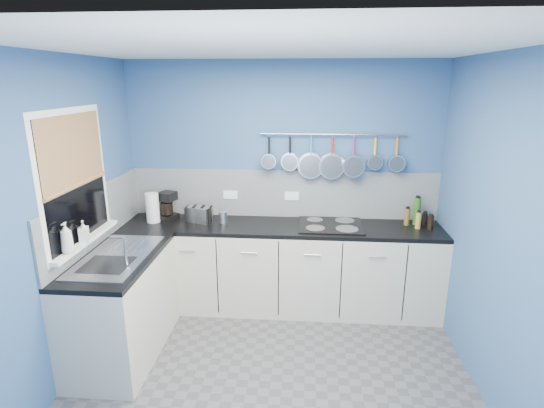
# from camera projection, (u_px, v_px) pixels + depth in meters

# --- Properties ---
(floor) EXTENTS (3.20, 3.00, 0.02)m
(floor) POSITION_uv_depth(u_px,v_px,m) (271.00, 382.00, 3.39)
(floor) COLOR #47474C
(floor) RESTS_ON ground
(ceiling) EXTENTS (3.20, 3.00, 0.02)m
(ceiling) POSITION_uv_depth(u_px,v_px,m) (270.00, 45.00, 2.69)
(ceiling) COLOR white
(ceiling) RESTS_ON ground
(wall_back) EXTENTS (3.20, 0.02, 2.50)m
(wall_back) POSITION_uv_depth(u_px,v_px,m) (283.00, 184.00, 4.49)
(wall_back) COLOR #315386
(wall_back) RESTS_ON ground
(wall_front) EXTENTS (3.20, 0.02, 2.50)m
(wall_front) POSITION_uv_depth(u_px,v_px,m) (237.00, 373.00, 1.60)
(wall_front) COLOR #315386
(wall_front) RESTS_ON ground
(wall_left) EXTENTS (0.02, 3.00, 2.50)m
(wall_left) POSITION_uv_depth(u_px,v_px,m) (54.00, 227.00, 3.16)
(wall_left) COLOR #315386
(wall_left) RESTS_ON ground
(wall_right) EXTENTS (0.02, 3.00, 2.50)m
(wall_right) POSITION_uv_depth(u_px,v_px,m) (505.00, 240.00, 2.92)
(wall_right) COLOR #315386
(wall_right) RESTS_ON ground
(backsplash_back) EXTENTS (3.20, 0.02, 0.50)m
(backsplash_back) POSITION_uv_depth(u_px,v_px,m) (282.00, 194.00, 4.49)
(backsplash_back) COLOR #9E9FA4
(backsplash_back) RESTS_ON wall_back
(backsplash_left) EXTENTS (0.02, 1.80, 0.50)m
(backsplash_left) POSITION_uv_depth(u_px,v_px,m) (97.00, 216.00, 3.77)
(backsplash_left) COLOR #9E9FA4
(backsplash_left) RESTS_ON wall_left
(cabinet_run_back) EXTENTS (3.20, 0.60, 0.86)m
(cabinet_run_back) POSITION_uv_depth(u_px,v_px,m) (280.00, 268.00, 4.42)
(cabinet_run_back) COLOR #BDB7A7
(cabinet_run_back) RESTS_ON ground
(worktop_back) EXTENTS (3.20, 0.60, 0.04)m
(worktop_back) POSITION_uv_depth(u_px,v_px,m) (281.00, 227.00, 4.29)
(worktop_back) COLOR black
(worktop_back) RESTS_ON cabinet_run_back
(cabinet_run_left) EXTENTS (0.60, 1.20, 0.86)m
(cabinet_run_left) POSITION_uv_depth(u_px,v_px,m) (123.00, 307.00, 3.66)
(cabinet_run_left) COLOR #BDB7A7
(cabinet_run_left) RESTS_ON ground
(worktop_left) EXTENTS (0.60, 1.20, 0.04)m
(worktop_left) POSITION_uv_depth(u_px,v_px,m) (117.00, 259.00, 3.53)
(worktop_left) COLOR black
(worktop_left) RESTS_ON cabinet_run_left
(window_frame) EXTENTS (0.01, 1.00, 1.10)m
(window_frame) POSITION_uv_depth(u_px,v_px,m) (75.00, 179.00, 3.37)
(window_frame) COLOR white
(window_frame) RESTS_ON wall_left
(window_glass) EXTENTS (0.01, 0.90, 1.00)m
(window_glass) POSITION_uv_depth(u_px,v_px,m) (75.00, 179.00, 3.36)
(window_glass) COLOR black
(window_glass) RESTS_ON wall_left
(bamboo_blind) EXTENTS (0.01, 0.90, 0.55)m
(bamboo_blind) POSITION_uv_depth(u_px,v_px,m) (73.00, 151.00, 3.30)
(bamboo_blind) COLOR #9E7C54
(bamboo_blind) RESTS_ON wall_left
(window_sill) EXTENTS (0.10, 0.98, 0.03)m
(window_sill) POSITION_uv_depth(u_px,v_px,m) (86.00, 240.00, 3.51)
(window_sill) COLOR white
(window_sill) RESTS_ON wall_left
(sink_unit) EXTENTS (0.50, 0.95, 0.01)m
(sink_unit) POSITION_uv_depth(u_px,v_px,m) (117.00, 256.00, 3.52)
(sink_unit) COLOR silver
(sink_unit) RESTS_ON worktop_left
(mixer_tap) EXTENTS (0.12, 0.08, 0.26)m
(mixer_tap) POSITION_uv_depth(u_px,v_px,m) (125.00, 251.00, 3.31)
(mixer_tap) COLOR silver
(mixer_tap) RESTS_ON worktop_left
(socket_left) EXTENTS (0.15, 0.01, 0.09)m
(socket_left) POSITION_uv_depth(u_px,v_px,m) (231.00, 195.00, 4.53)
(socket_left) COLOR white
(socket_left) RESTS_ON backsplash_back
(socket_right) EXTENTS (0.15, 0.01, 0.09)m
(socket_right) POSITION_uv_depth(u_px,v_px,m) (292.00, 196.00, 4.48)
(socket_right) COLOR white
(socket_right) RESTS_ON backsplash_back
(pot_rail) EXTENTS (1.45, 0.02, 0.02)m
(pot_rail) POSITION_uv_depth(u_px,v_px,m) (333.00, 134.00, 4.24)
(pot_rail) COLOR silver
(pot_rail) RESTS_ON wall_back
(soap_bottle_a) EXTENTS (0.10, 0.10, 0.24)m
(soap_bottle_a) POSITION_uv_depth(u_px,v_px,m) (66.00, 238.00, 3.18)
(soap_bottle_a) COLOR white
(soap_bottle_a) RESTS_ON window_sill
(soap_bottle_b) EXTENTS (0.10, 0.10, 0.17)m
(soap_bottle_b) POSITION_uv_depth(u_px,v_px,m) (83.00, 231.00, 3.43)
(soap_bottle_b) COLOR white
(soap_bottle_b) RESTS_ON window_sill
(paper_towel) EXTENTS (0.14, 0.14, 0.30)m
(paper_towel) POSITION_uv_depth(u_px,v_px,m) (152.00, 208.00, 4.34)
(paper_towel) COLOR white
(paper_towel) RESTS_ON worktop_back
(coffee_maker) EXTENTS (0.21, 0.22, 0.29)m
(coffee_maker) POSITION_uv_depth(u_px,v_px,m) (167.00, 206.00, 4.42)
(coffee_maker) COLOR black
(coffee_maker) RESTS_ON worktop_back
(toaster) EXTENTS (0.28, 0.21, 0.16)m
(toaster) POSITION_uv_depth(u_px,v_px,m) (199.00, 214.00, 4.37)
(toaster) COLOR silver
(toaster) RESTS_ON worktop_back
(canister) EXTENTS (0.08, 0.08, 0.12)m
(canister) POSITION_uv_depth(u_px,v_px,m) (223.00, 217.00, 4.34)
(canister) COLOR silver
(canister) RESTS_ON worktop_back
(hob) EXTENTS (0.63, 0.56, 0.01)m
(hob) POSITION_uv_depth(u_px,v_px,m) (330.00, 225.00, 4.28)
(hob) COLOR black
(hob) RESTS_ON worktop_back
(pan_0) EXTENTS (0.16, 0.11, 0.35)m
(pan_0) POSITION_uv_depth(u_px,v_px,m) (269.00, 151.00, 4.33)
(pan_0) COLOR silver
(pan_0) RESTS_ON pot_rail
(pan_1) EXTENTS (0.18, 0.07, 0.37)m
(pan_1) POSITION_uv_depth(u_px,v_px,m) (290.00, 152.00, 4.32)
(pan_1) COLOR silver
(pan_1) RESTS_ON pot_rail
(pan_2) EXTENTS (0.26, 0.05, 0.45)m
(pan_2) POSITION_uv_depth(u_px,v_px,m) (311.00, 157.00, 4.31)
(pan_2) COLOR silver
(pan_2) RESTS_ON pot_rail
(pan_3) EXTENTS (0.26, 0.06, 0.45)m
(pan_3) POSITION_uv_depth(u_px,v_px,m) (332.00, 157.00, 4.29)
(pan_3) COLOR silver
(pan_3) RESTS_ON pot_rail
(pan_4) EXTENTS (0.22, 0.12, 0.41)m
(pan_4) POSITION_uv_depth(u_px,v_px,m) (353.00, 155.00, 4.27)
(pan_4) COLOR silver
(pan_4) RESTS_ON pot_rail
(pan_5) EXTENTS (0.15, 0.08, 0.34)m
(pan_5) POSITION_uv_depth(u_px,v_px,m) (375.00, 152.00, 4.25)
(pan_5) COLOR silver
(pan_5) RESTS_ON pot_rail
(pan_6) EXTENTS (0.17, 0.09, 0.36)m
(pan_6) POSITION_uv_depth(u_px,v_px,m) (397.00, 153.00, 4.23)
(pan_6) COLOR silver
(pan_6) RESTS_ON pot_rail
(condiment_0) EXTENTS (0.06, 0.06, 0.12)m
(condiment_0) POSITION_uv_depth(u_px,v_px,m) (425.00, 219.00, 4.29)
(condiment_0) COLOR black
(condiment_0) RESTS_ON worktop_back
(condiment_1) EXTENTS (0.06, 0.06, 0.28)m
(condiment_1) POSITION_uv_depth(u_px,v_px,m) (417.00, 211.00, 4.27)
(condiment_1) COLOR #265919
(condiment_1) RESTS_ON worktop_back
(condiment_2) EXTENTS (0.05, 0.05, 0.17)m
(condiment_2) POSITION_uv_depth(u_px,v_px,m) (407.00, 217.00, 4.27)
(condiment_2) COLOR brown
(condiment_2) RESTS_ON worktop_back
(condiment_3) EXTENTS (0.06, 0.06, 0.13)m
(condiment_3) POSITION_uv_depth(u_px,v_px,m) (430.00, 222.00, 4.17)
(condiment_3) COLOR black
(condiment_3) RESTS_ON worktop_back
(condiment_4) EXTENTS (0.05, 0.05, 0.16)m
(condiment_4) POSITION_uv_depth(u_px,v_px,m) (418.00, 220.00, 4.17)
(condiment_4) COLOR olive
(condiment_4) RESTS_ON worktop_back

